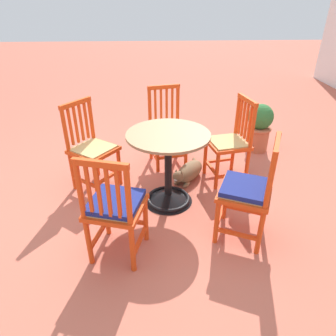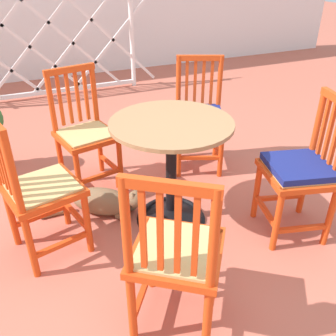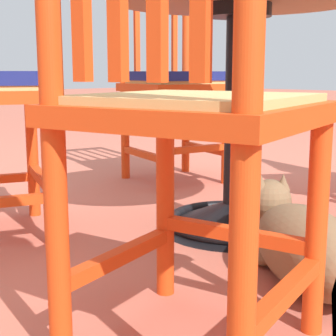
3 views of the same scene
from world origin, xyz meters
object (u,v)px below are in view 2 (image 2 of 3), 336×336
at_px(orange_chair_near_fence, 38,191).
at_px(tabby_cat, 107,202).
at_px(orange_chair_tucked_in, 85,135).
at_px(orange_chair_facing_out, 176,256).
at_px(cafe_table, 171,184).
at_px(orange_chair_by_planter, 301,171).
at_px(orange_chair_at_corner, 199,117).

xyz_separation_m(orange_chair_near_fence, tabby_cat, (0.44, 0.21, -0.34)).
bearing_deg(tabby_cat, orange_chair_tucked_in, 92.21).
distance_m(orange_chair_facing_out, tabby_cat, 1.06).
distance_m(cafe_table, orange_chair_by_planter, 0.82).
height_order(cafe_table, orange_chair_at_corner, orange_chair_at_corner).
distance_m(cafe_table, orange_chair_facing_out, 0.84).
bearing_deg(orange_chair_by_planter, orange_chair_facing_out, -161.54).
height_order(orange_chair_near_fence, orange_chair_facing_out, same).
height_order(cafe_table, orange_chair_tucked_in, orange_chair_tucked_in).
height_order(orange_chair_by_planter, orange_chair_facing_out, same).
relative_size(orange_chair_by_planter, orange_chair_tucked_in, 1.00).
height_order(orange_chair_tucked_in, orange_chair_facing_out, same).
xyz_separation_m(orange_chair_tucked_in, orange_chair_near_fence, (-0.42, -0.64, 0.00)).
relative_size(orange_chair_tucked_in, orange_chair_facing_out, 1.00).
height_order(cafe_table, tabby_cat, cafe_table).
bearing_deg(orange_chair_facing_out, tabby_cat, 93.16).
relative_size(orange_chair_by_planter, orange_chair_facing_out, 1.00).
bearing_deg(orange_chair_facing_out, orange_chair_tucked_in, 92.88).
xyz_separation_m(orange_chair_by_planter, orange_chair_at_corner, (-0.15, 1.03, 0.00)).
xyz_separation_m(orange_chair_at_corner, orange_chair_tucked_in, (-0.93, 0.07, -0.01)).
xyz_separation_m(orange_chair_at_corner, tabby_cat, (-0.91, -0.36, -0.35)).
bearing_deg(cafe_table, orange_chair_by_planter, -32.13).
xyz_separation_m(cafe_table, orange_chair_by_planter, (0.68, -0.43, 0.16)).
relative_size(orange_chair_at_corner, orange_chair_near_fence, 1.00).
distance_m(cafe_table, orange_chair_at_corner, 0.82).
relative_size(orange_chair_tucked_in, orange_chair_near_fence, 1.00).
bearing_deg(orange_chair_at_corner, orange_chair_facing_out, -122.06).
bearing_deg(orange_chair_tucked_in, cafe_table, -59.41).
bearing_deg(orange_chair_near_fence, orange_chair_facing_out, -58.19).
bearing_deg(tabby_cat, cafe_table, -32.03).
relative_size(orange_chair_at_corner, tabby_cat, 1.32).
height_order(orange_chair_tucked_in, tabby_cat, orange_chair_tucked_in).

